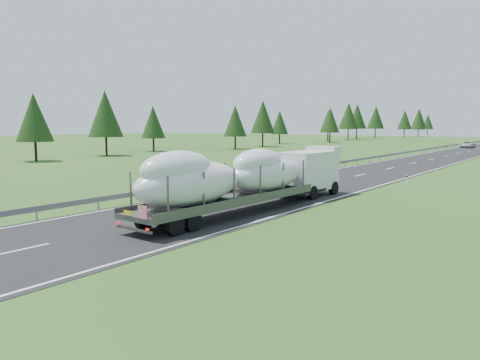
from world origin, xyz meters
The scene contains 6 objects.
ground centered at (0.00, 0.00, 0.00)m, with size 400.00×400.00×0.00m, color #2A4F1A.
road_surface centered at (0.00, 100.00, 0.01)m, with size 10.00×400.00×0.02m, color black.
guardrail centered at (-5.30, 99.94, 0.60)m, with size 0.10×400.00×0.76m.
tree_line_left centered at (-44.48, 105.22, 7.04)m, with size 15.09×260.40×12.50m.
boat_truck centered at (2.43, 12.87, 2.13)m, with size 3.10×18.93×3.88m.
distant_van centered at (-2.80, 103.27, 0.73)m, with size 2.43×5.27×1.47m, color silver.
Camera 1 is at (18.42, -9.43, 5.15)m, focal length 35.00 mm.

